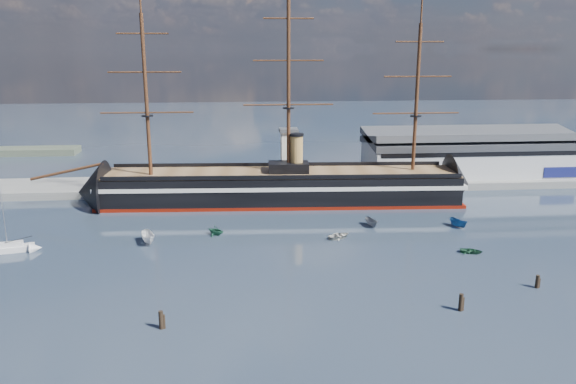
{
  "coord_description": "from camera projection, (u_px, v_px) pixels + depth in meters",
  "views": [
    {
      "loc": [
        -10.93,
        -77.17,
        37.75
      ],
      "look_at": [
        -0.63,
        35.0,
        9.0
      ],
      "focal_mm": 35.0,
      "sensor_mm": 36.0,
      "label": 1
    }
  ],
  "objects": [
    {
      "name": "motorboat_d",
      "position": [
        216.0,
        235.0,
        117.43
      ],
      "size": [
        5.95,
        6.63,
        2.3
      ],
      "primitive_type": "imported",
      "rotation": [
        0.0,
        0.0,
        0.92
      ],
      "color": "#246243",
      "rests_on": "ground"
    },
    {
      "name": "sailboat",
      "position": [
        11.0,
        247.0,
        107.52
      ],
      "size": [
        8.64,
        4.24,
        13.28
      ],
      "rotation": [
        0.0,
        0.0,
        0.23
      ],
      "color": "silver",
      "rests_on": "ground"
    },
    {
      "name": "motorboat_b",
      "position": [
        339.0,
        238.0,
        115.5
      ],
      "size": [
        2.6,
        3.32,
        1.45
      ],
      "primitive_type": "imported",
      "rotation": [
        0.0,
        0.0,
        2.08
      ],
      "color": "beige",
      "rests_on": "ground"
    },
    {
      "name": "quay",
      "position": [
        312.0,
        186.0,
        158.98
      ],
      "size": [
        180.0,
        18.0,
        2.0
      ],
      "primitive_type": "cube",
      "color": "slate",
      "rests_on": "ground"
    },
    {
      "name": "piling_near_right",
      "position": [
        460.0,
        311.0,
        83.38
      ],
      "size": [
        0.64,
        0.64,
        3.41
      ],
      "primitive_type": "cylinder",
      "color": "black",
      "rests_on": "ground"
    },
    {
      "name": "warship",
      "position": [
        274.0,
        187.0,
        141.48
      ],
      "size": [
        113.28,
        20.91,
        53.94
      ],
      "rotation": [
        0.0,
        0.0,
        -0.05
      ],
      "color": "black",
      "rests_on": "ground"
    },
    {
      "name": "piling_far_right",
      "position": [
        537.0,
        288.0,
        91.37
      ],
      "size": [
        0.64,
        0.64,
        2.92
      ],
      "primitive_type": "cylinder",
      "color": "black",
      "rests_on": "ground"
    },
    {
      "name": "motorboat_c",
      "position": [
        371.0,
        226.0,
        123.06
      ],
      "size": [
        5.76,
        3.15,
        2.18
      ],
      "primitive_type": "imported",
      "rotation": [
        0.0,
        0.0,
        0.22
      ],
      "color": "slate",
      "rests_on": "ground"
    },
    {
      "name": "quay_tower",
      "position": [
        289.0,
        155.0,
        153.05
      ],
      "size": [
        5.0,
        5.0,
        15.0
      ],
      "color": "silver",
      "rests_on": "ground"
    },
    {
      "name": "motorboat_f",
      "position": [
        458.0,
        227.0,
        122.54
      ],
      "size": [
        6.0,
        4.11,
        2.26
      ],
      "primitive_type": "imported",
      "rotation": [
        0.0,
        0.0,
        0.4
      ],
      "color": "#1F5085",
      "rests_on": "ground"
    },
    {
      "name": "ground",
      "position": [
        289.0,
        226.0,
        123.36
      ],
      "size": [
        600.0,
        600.0,
        0.0
      ],
      "primitive_type": "plane",
      "color": "#202F43",
      "rests_on": "ground"
    },
    {
      "name": "piling_near_left",
      "position": [
        162.0,
        329.0,
        78.02
      ],
      "size": [
        0.64,
        0.64,
        3.37
      ],
      "primitive_type": "cylinder",
      "color": "black",
      "rests_on": "ground"
    },
    {
      "name": "motorboat_a",
      "position": [
        149.0,
        244.0,
        112.2
      ],
      "size": [
        7.6,
        4.56,
        2.86
      ],
      "primitive_type": "imported",
      "rotation": [
        0.0,
        0.0,
        0.29
      ],
      "color": "silver",
      "rests_on": "ground"
    },
    {
      "name": "warehouse",
      "position": [
        472.0,
        153.0,
        165.11
      ],
      "size": [
        63.0,
        21.0,
        11.6
      ],
      "color": "#B7BABC",
      "rests_on": "ground"
    },
    {
      "name": "motorboat_e",
      "position": [
        471.0,
        253.0,
        106.97
      ],
      "size": [
        1.93,
        2.81,
        1.22
      ],
      "primitive_type": "imported",
      "rotation": [
        0.0,
        0.0,
        1.19
      ],
      "color": "#1A472D",
      "rests_on": "ground"
    }
  ]
}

